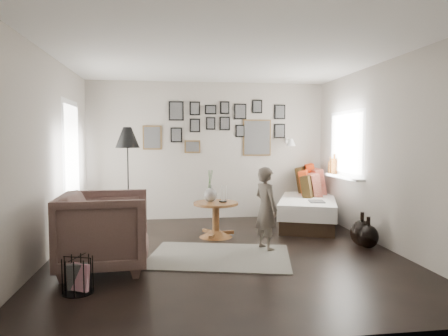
{
  "coord_description": "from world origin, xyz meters",
  "views": [
    {
      "loc": [
        -0.72,
        -5.2,
        1.5
      ],
      "look_at": [
        0.05,
        0.5,
        1.1
      ],
      "focal_mm": 32.0,
      "sensor_mm": 36.0,
      "label": 1
    }
  ],
  "objects": [
    {
      "name": "ground",
      "position": [
        0.0,
        0.0,
        0.0
      ],
      "size": [
        4.8,
        4.8,
        0.0
      ],
      "primitive_type": "plane",
      "color": "black",
      "rests_on": "ground"
    },
    {
      "name": "wall_back",
      "position": [
        0.0,
        2.4,
        1.3
      ],
      "size": [
        4.5,
        0.0,
        4.5
      ],
      "primitive_type": "plane",
      "rotation": [
        1.57,
        0.0,
        0.0
      ],
      "color": "#A9A094",
      "rests_on": "ground"
    },
    {
      "name": "wall_front",
      "position": [
        0.0,
        -2.4,
        1.3
      ],
      "size": [
        4.5,
        0.0,
        4.5
      ],
      "primitive_type": "plane",
      "rotation": [
        -1.57,
        0.0,
        0.0
      ],
      "color": "#A9A094",
      "rests_on": "ground"
    },
    {
      "name": "wall_left",
      "position": [
        -2.25,
        0.0,
        1.3
      ],
      "size": [
        0.0,
        4.8,
        4.8
      ],
      "primitive_type": "plane",
      "rotation": [
        1.57,
        0.0,
        1.57
      ],
      "color": "#A9A094",
      "rests_on": "ground"
    },
    {
      "name": "wall_right",
      "position": [
        2.25,
        0.0,
        1.3
      ],
      "size": [
        0.0,
        4.8,
        4.8
      ],
      "primitive_type": "plane",
      "rotation": [
        1.57,
        0.0,
        -1.57
      ],
      "color": "#A9A094",
      "rests_on": "ground"
    },
    {
      "name": "ceiling",
      "position": [
        0.0,
        0.0,
        2.6
      ],
      "size": [
        4.8,
        4.8,
        0.0
      ],
      "primitive_type": "plane",
      "rotation": [
        3.14,
        0.0,
        0.0
      ],
      "color": "white",
      "rests_on": "wall_back"
    },
    {
      "name": "door_left",
      "position": [
        -2.23,
        1.2,
        1.05
      ],
      "size": [
        0.0,
        2.14,
        2.14
      ],
      "color": "white",
      "rests_on": "wall_left"
    },
    {
      "name": "window_right",
      "position": [
        2.18,
        1.34,
        0.93
      ],
      "size": [
        0.15,
        1.32,
        1.3
      ],
      "color": "white",
      "rests_on": "wall_right"
    },
    {
      "name": "gallery_wall",
      "position": [
        0.29,
        2.38,
        1.74
      ],
      "size": [
        2.74,
        0.03,
        1.08
      ],
      "color": "brown",
      "rests_on": "wall_back"
    },
    {
      "name": "wall_sconce",
      "position": [
        1.55,
        2.13,
        1.46
      ],
      "size": [
        0.18,
        0.36,
        0.16
      ],
      "color": "white",
      "rests_on": "wall_back"
    },
    {
      "name": "rug",
      "position": [
        -0.1,
        -0.19,
        0.01
      ],
      "size": [
        2.03,
        1.63,
        0.01
      ],
      "primitive_type": "cube",
      "rotation": [
        0.0,
        0.0,
        -0.23
      ],
      "color": "#B7B2A1",
      "rests_on": "ground"
    },
    {
      "name": "pedestal_table",
      "position": [
        -0.03,
        0.87,
        0.25
      ],
      "size": [
        0.69,
        0.69,
        0.54
      ],
      "rotation": [
        0.0,
        0.0,
        -0.15
      ],
      "color": "brown",
      "rests_on": "ground"
    },
    {
      "name": "vase",
      "position": [
        -0.11,
        0.89,
        0.7
      ],
      "size": [
        0.2,
        0.2,
        0.49
      ],
      "color": "black",
      "rests_on": "pedestal_table"
    },
    {
      "name": "candles",
      "position": [
        0.08,
        0.87,
        0.67
      ],
      "size": [
        0.12,
        0.12,
        0.26
      ],
      "color": "black",
      "rests_on": "pedestal_table"
    },
    {
      "name": "daybed",
      "position": [
        1.73,
        1.72,
        0.34
      ],
      "size": [
        1.6,
        2.3,
        1.05
      ],
      "rotation": [
        0.0,
        0.0,
        -0.36
      ],
      "color": "black",
      "rests_on": "ground"
    },
    {
      "name": "magazine_on_daybed",
      "position": [
        1.67,
        1.07,
        0.49
      ],
      "size": [
        0.29,
        0.36,
        0.02
      ],
      "primitive_type": "cube",
      "rotation": [
        0.0,
        0.0,
        -0.19
      ],
      "color": "black",
      "rests_on": "daybed"
    },
    {
      "name": "armchair",
      "position": [
        -1.48,
        -0.5,
        0.45
      ],
      "size": [
        1.04,
        1.02,
        0.91
      ],
      "primitive_type": "imported",
      "rotation": [
        0.0,
        0.0,
        1.62
      ],
      "color": "brown",
      "rests_on": "ground"
    },
    {
      "name": "armchair_cushion",
      "position": [
        -1.45,
        -0.45,
        0.48
      ],
      "size": [
        0.42,
        0.43,
        0.19
      ],
      "primitive_type": "cube",
      "rotation": [
        -0.21,
        0.0,
        0.01
      ],
      "color": "silver",
      "rests_on": "armchair"
    },
    {
      "name": "floor_lamp",
      "position": [
        -1.42,
        1.6,
        1.48
      ],
      "size": [
        0.4,
        0.4,
        1.72
      ],
      "rotation": [
        0.0,
        0.0,
        0.23
      ],
      "color": "black",
      "rests_on": "ground"
    },
    {
      "name": "magazine_basket",
      "position": [
        -1.63,
        -1.21,
        0.18
      ],
      "size": [
        0.36,
        0.36,
        0.36
      ],
      "rotation": [
        0.0,
        0.0,
        -0.33
      ],
      "color": "black",
      "rests_on": "ground"
    },
    {
      "name": "demijohn_large",
      "position": [
        1.97,
        0.07,
        0.19
      ],
      "size": [
        0.32,
        0.32,
        0.48
      ],
      "color": "black",
      "rests_on": "ground"
    },
    {
      "name": "demijohn_small",
      "position": [
        2.0,
        -0.05,
        0.17
      ],
      "size": [
        0.28,
        0.28,
        0.44
      ],
      "color": "black",
      "rests_on": "ground"
    },
    {
      "name": "child",
      "position": [
        0.57,
        0.08,
        0.57
      ],
      "size": [
        0.42,
        0.49,
        1.14
      ],
      "primitive_type": "imported",
      "rotation": [
        0.0,
        0.0,
        1.98
      ],
      "color": "#5A5047",
      "rests_on": "ground"
    }
  ]
}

